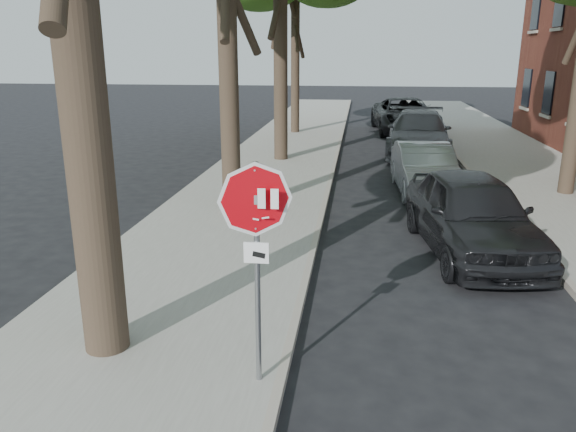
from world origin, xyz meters
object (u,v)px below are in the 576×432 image
at_px(car_b, 425,169).
at_px(car_d, 405,116).
at_px(car_a, 472,214).
at_px(stop_sign, 256,232).
at_px(car_c, 419,133).

bearing_deg(car_b, car_d, 85.19).
xyz_separation_m(car_a, car_b, (-0.40, 4.79, -0.11)).
height_order(stop_sign, car_b, stop_sign).
bearing_deg(car_d, car_a, -94.46).
xyz_separation_m(stop_sign, car_a, (3.30, 5.16, -1.16)).
bearing_deg(car_d, stop_sign, -102.97).
relative_size(car_a, car_c, 0.82).
bearing_deg(stop_sign, car_b, 73.75).
distance_m(stop_sign, car_b, 10.44).
bearing_deg(car_d, car_b, -96.22).
bearing_deg(car_a, car_d, 82.48).
bearing_deg(car_d, car_c, -93.96).
xyz_separation_m(car_b, car_c, (0.40, 6.18, 0.14)).
relative_size(stop_sign, car_a, 0.56).
relative_size(car_a, car_b, 1.12).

